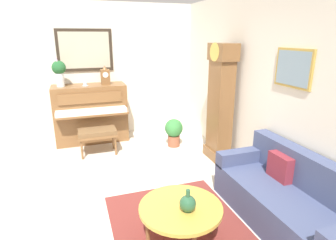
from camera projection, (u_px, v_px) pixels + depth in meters
ground_plane at (104, 198)px, 3.91m from camera, size 6.40×6.00×0.10m
wall_left at (85, 72)px, 5.84m from camera, size 0.13×4.90×2.80m
wall_back at (259, 86)px, 4.21m from camera, size 5.30×0.13×2.80m
area_rug at (184, 235)px, 3.10m from camera, size 2.10×1.50×0.01m
piano at (91, 113)px, 5.75m from camera, size 0.87×1.44×1.18m
piano_bench at (97, 133)px, 5.13m from camera, size 0.42×0.70×0.48m
grandfather_clock at (220, 106)px, 4.81m from camera, size 0.52×0.34×2.03m
couch at (289, 200)px, 3.22m from camera, size 1.90×0.80×0.84m
coffee_table at (181, 209)px, 2.92m from camera, size 0.88×0.88×0.43m
mantel_clock at (105, 76)px, 5.63m from camera, size 0.13×0.18×0.38m
flower_vase at (59, 70)px, 5.33m from camera, size 0.26×0.26×0.58m
teacup at (85, 85)px, 5.50m from camera, size 0.12×0.12×0.06m
green_jug at (188, 203)px, 2.81m from camera, size 0.17×0.17×0.24m
potted_plant at (174, 131)px, 5.53m from camera, size 0.36×0.36×0.56m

